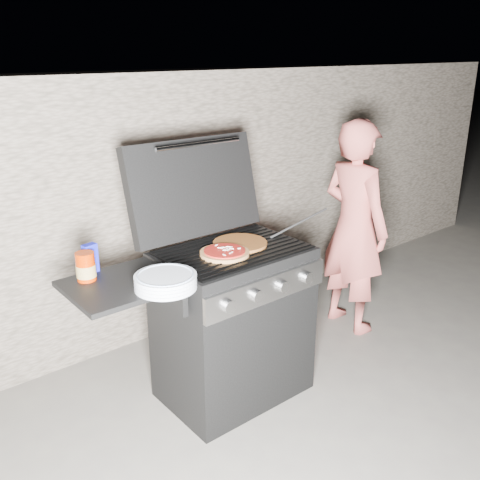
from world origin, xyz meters
TOP-DOWN VIEW (x-y plane):
  - ground at (0.00, 0.00)m, footprint 50.00×50.00m
  - stone_wall at (0.00, 1.05)m, footprint 8.00×0.35m
  - gas_grill at (-0.25, 0.00)m, footprint 1.34×0.79m
  - pizza_topped at (-0.09, -0.04)m, footprint 0.31×0.31m
  - pizza_plain at (0.07, 0.03)m, footprint 0.31×0.31m
  - sauce_jar at (-0.78, 0.13)m, footprint 0.12×0.12m
  - blue_carton at (-0.73, 0.20)m, footprint 0.07×0.05m
  - plate_stack at (-0.54, -0.19)m, footprint 0.37×0.37m
  - person at (1.18, 0.12)m, footprint 0.39×0.57m
  - tongs at (0.51, 0.00)m, footprint 0.47×0.02m

SIDE VIEW (x-z plane):
  - ground at x=0.00m, z-range 0.00..0.00m
  - gas_grill at x=-0.25m, z-range 0.00..0.91m
  - person at x=1.18m, z-range 0.00..1.51m
  - stone_wall at x=0.00m, z-range 0.00..1.80m
  - pizza_plain at x=0.07m, z-range 0.91..0.93m
  - pizza_topped at x=-0.09m, z-range 0.91..0.94m
  - plate_stack at x=-0.54m, z-range 0.90..0.97m
  - tongs at x=0.51m, z-range 0.91..1.01m
  - sauce_jar at x=-0.78m, z-range 0.90..1.04m
  - blue_carton at x=-0.73m, z-range 0.90..1.05m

